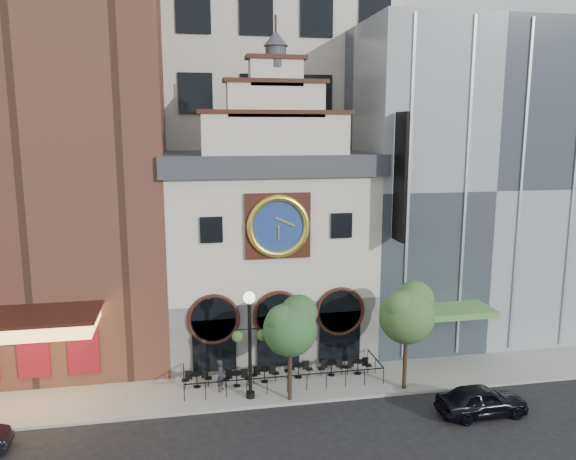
# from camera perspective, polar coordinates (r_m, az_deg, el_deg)

# --- Properties ---
(ground) EXTENTS (120.00, 120.00, 0.00)m
(ground) POSITION_cam_1_polar(r_m,az_deg,el_deg) (29.62, 0.37, -17.42)
(ground) COLOR black
(ground) RESTS_ON ground
(sidewalk) EXTENTS (44.00, 5.00, 0.15)m
(sidewalk) POSITION_cam_1_polar(r_m,az_deg,el_deg) (31.78, -0.54, -15.24)
(sidewalk) COLOR gray
(sidewalk) RESTS_ON ground
(clock_building) EXTENTS (12.60, 8.78, 18.65)m
(clock_building) POSITION_cam_1_polar(r_m,az_deg,el_deg) (34.67, -2.12, -1.51)
(clock_building) COLOR #605E5B
(clock_building) RESTS_ON ground
(theater_building) EXTENTS (14.00, 15.60, 25.00)m
(theater_building) POSITION_cam_1_polar(r_m,az_deg,el_deg) (36.57, -23.50, 7.61)
(theater_building) COLOR brown
(theater_building) RESTS_ON ground
(retail_building) EXTENTS (14.00, 14.40, 20.00)m
(retail_building) POSITION_cam_1_polar(r_m,az_deg,el_deg) (40.19, 16.05, 4.70)
(retail_building) COLOR gray
(retail_building) RESTS_ON ground
(office_tower) EXTENTS (20.00, 16.00, 40.00)m
(office_tower) POSITION_cam_1_polar(r_m,az_deg,el_deg) (46.43, -4.63, 17.96)
(office_tower) COLOR beige
(office_tower) RESTS_ON ground
(cafe_railing) EXTENTS (10.60, 2.60, 0.90)m
(cafe_railing) POSITION_cam_1_polar(r_m,az_deg,el_deg) (31.56, -0.54, -14.38)
(cafe_railing) COLOR black
(cafe_railing) RESTS_ON sidewalk
(bistro_0) EXTENTS (1.58, 0.68, 0.90)m
(bistro_0) POSITION_cam_1_polar(r_m,az_deg,el_deg) (31.32, -9.24, -14.70)
(bistro_0) COLOR black
(bistro_0) RESTS_ON sidewalk
(bistro_1) EXTENTS (1.58, 0.68, 0.90)m
(bistro_1) POSITION_cam_1_polar(r_m,az_deg,el_deg) (31.15, -5.23, -14.74)
(bistro_1) COLOR black
(bistro_1) RESTS_ON sidewalk
(bistro_2) EXTENTS (1.58, 0.68, 0.90)m
(bistro_2) POSITION_cam_1_polar(r_m,az_deg,el_deg) (31.52, -2.39, -14.40)
(bistro_2) COLOR black
(bistro_2) RESTS_ON sidewalk
(bistro_3) EXTENTS (1.58, 0.68, 0.90)m
(bistro_3) POSITION_cam_1_polar(r_m,az_deg,el_deg) (31.99, 1.07, -14.00)
(bistro_3) COLOR black
(bistro_3) RESTS_ON sidewalk
(bistro_4) EXTENTS (1.58, 0.68, 0.90)m
(bistro_4) POSITION_cam_1_polar(r_m,az_deg,el_deg) (32.35, 4.44, -13.75)
(bistro_4) COLOR black
(bistro_4) RESTS_ON sidewalk
(bistro_5) EXTENTS (1.58, 0.68, 0.90)m
(bistro_5) POSITION_cam_1_polar(r_m,az_deg,el_deg) (32.67, 7.11, -13.55)
(bistro_5) COLOR black
(bistro_5) RESTS_ON sidewalk
(car_right) EXTENTS (4.47, 1.89, 1.51)m
(car_right) POSITION_cam_1_polar(r_m,az_deg,el_deg) (29.99, 19.09, -16.04)
(car_right) COLOR black
(car_right) RESTS_ON ground
(pedestrian) EXTENTS (0.63, 0.74, 1.71)m
(pedestrian) POSITION_cam_1_polar(r_m,az_deg,el_deg) (30.60, -6.84, -14.46)
(pedestrian) COLOR black
(pedestrian) RESTS_ON sidewalk
(lamppost) EXTENTS (1.81, 0.62, 5.65)m
(lamppost) POSITION_cam_1_polar(r_m,az_deg,el_deg) (28.72, -3.92, -10.39)
(lamppost) COLOR black
(lamppost) RESTS_ON sidewalk
(tree_left) EXTENTS (2.81, 2.70, 5.40)m
(tree_left) POSITION_cam_1_polar(r_m,az_deg,el_deg) (28.35, 0.29, -9.63)
(tree_left) COLOR #382619
(tree_left) RESTS_ON sidewalk
(tree_right) EXTENTS (2.99, 2.88, 5.77)m
(tree_right) POSITION_cam_1_polar(r_m,az_deg,el_deg) (30.12, 12.05, -8.12)
(tree_right) COLOR #382619
(tree_right) RESTS_ON sidewalk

